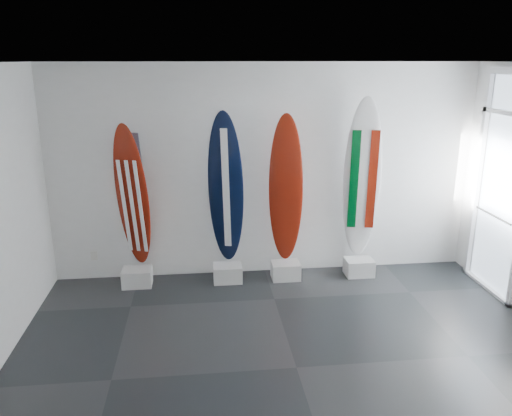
{
  "coord_description": "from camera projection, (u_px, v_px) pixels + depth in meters",
  "views": [
    {
      "loc": [
        -0.92,
        -4.41,
        3.03
      ],
      "look_at": [
        -0.26,
        1.4,
        1.3
      ],
      "focal_mm": 35.41,
      "sensor_mm": 36.0,
      "label": 1
    }
  ],
  "objects": [
    {
      "name": "floor",
      "position": [
        296.0,
        368.0,
        5.16
      ],
      "size": [
        6.0,
        6.0,
        0.0
      ],
      "primitive_type": "plane",
      "color": "black",
      "rests_on": "ground"
    },
    {
      "name": "ceiling",
      "position": [
        305.0,
        63.0,
        4.31
      ],
      "size": [
        6.0,
        6.0,
        0.0
      ],
      "primitive_type": "plane",
      "rotation": [
        3.14,
        0.0,
        0.0
      ],
      "color": "white",
      "rests_on": "wall_back"
    },
    {
      "name": "wall_back",
      "position": [
        265.0,
        172.0,
        7.11
      ],
      "size": [
        6.0,
        0.0,
        6.0
      ],
      "primitive_type": "plane",
      "rotation": [
        1.57,
        0.0,
        0.0
      ],
      "color": "white",
      "rests_on": "ground"
    },
    {
      "name": "wall_front",
      "position": [
        405.0,
        401.0,
        2.35
      ],
      "size": [
        6.0,
        0.0,
        6.0
      ],
      "primitive_type": "plane",
      "rotation": [
        -1.57,
        0.0,
        0.0
      ],
      "color": "white",
      "rests_on": "ground"
    },
    {
      "name": "display_block_usa",
      "position": [
        137.0,
        277.0,
        7.0
      ],
      "size": [
        0.4,
        0.3,
        0.24
      ],
      "primitive_type": "cube",
      "color": "silver",
      "rests_on": "floor"
    },
    {
      "name": "surfboard_usa",
      "position": [
        132.0,
        197.0,
        6.78
      ],
      "size": [
        0.55,
        0.5,
        2.03
      ],
      "primitive_type": "ellipsoid",
      "rotation": [
        0.14,
        0.0,
        -0.32
      ],
      "color": "maroon",
      "rests_on": "display_block_usa"
    },
    {
      "name": "display_block_navy",
      "position": [
        228.0,
        273.0,
        7.14
      ],
      "size": [
        0.4,
        0.3,
        0.24
      ],
      "primitive_type": "cube",
      "color": "silver",
      "rests_on": "floor"
    },
    {
      "name": "surfboard_navy",
      "position": [
        226.0,
        189.0,
        6.89
      ],
      "size": [
        0.55,
        0.42,
        2.17
      ],
      "primitive_type": "ellipsoid",
      "rotation": [
        0.11,
        0.0,
        -0.26
      ],
      "color": "black",
      "rests_on": "display_block_navy"
    },
    {
      "name": "display_block_swiss",
      "position": [
        286.0,
        270.0,
        7.23
      ],
      "size": [
        0.4,
        0.3,
        0.24
      ],
      "primitive_type": "cube",
      "color": "silver",
      "rests_on": "floor"
    },
    {
      "name": "surfboard_swiss",
      "position": [
        286.0,
        189.0,
        6.99
      ],
      "size": [
        0.51,
        0.31,
        2.11
      ],
      "primitive_type": "ellipsoid",
      "rotation": [
        0.05,
        0.0,
        -0.3
      ],
      "color": "maroon",
      "rests_on": "display_block_swiss"
    },
    {
      "name": "display_block_italy",
      "position": [
        359.0,
        267.0,
        7.35
      ],
      "size": [
        0.4,
        0.3,
        0.24
      ],
      "primitive_type": "cube",
      "color": "silver",
      "rests_on": "floor"
    },
    {
      "name": "surfboard_italy",
      "position": [
        362.0,
        180.0,
        7.08
      ],
      "size": [
        0.57,
        0.35,
        2.33
      ],
      "primitive_type": "ellipsoid",
      "rotation": [
        0.07,
        0.0,
        -0.2
      ],
      "color": "white",
      "rests_on": "display_block_italy"
    },
    {
      "name": "wall_outlet",
      "position": [
        94.0,
        256.0,
        7.16
      ],
      "size": [
        0.09,
        0.02,
        0.13
      ],
      "primitive_type": "cube",
      "color": "silver",
      "rests_on": "wall_back"
    },
    {
      "name": "glass_door",
      "position": [
        501.0,
        188.0,
        6.55
      ],
      "size": [
        0.12,
        1.16,
        2.85
      ],
      "primitive_type": null,
      "color": "white",
      "rests_on": "floor"
    }
  ]
}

